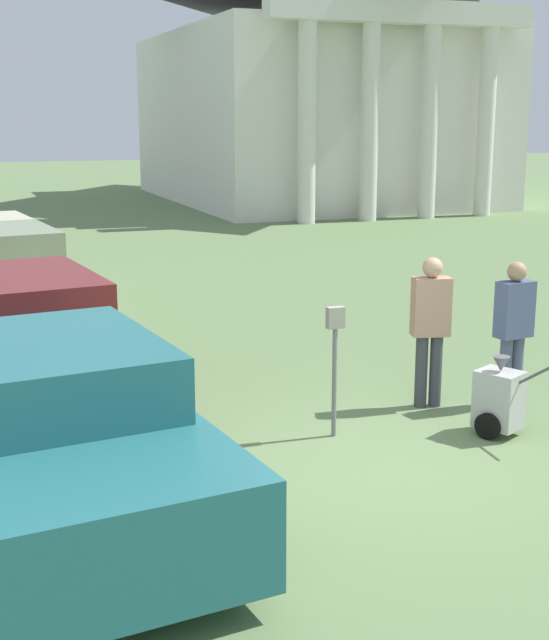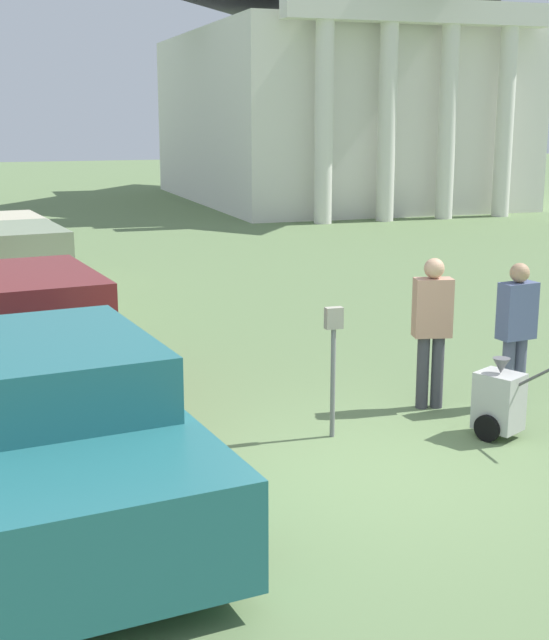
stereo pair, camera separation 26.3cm
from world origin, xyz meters
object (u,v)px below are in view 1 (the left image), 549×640
Objects in this scene: parked_car_maroon at (17,342)px; parking_meter at (335,347)px; parked_car_teal at (48,429)px; equipment_cart at (499,399)px; person_supervisor at (514,325)px; person_worker at (430,323)px; church at (313,47)px.

parking_meter is (2.95, -2.36, 0.25)m from parked_car_maroon.
parked_car_teal is 4.60m from equipment_cart.
person_supervisor is 1.17m from equipment_cart.
person_worker reaches higher than parking_meter.
person_supervisor is 1.68× the size of equipment_cart.
parked_car_maroon is 5.44m from equipment_cart.
person_worker reaches higher than equipment_cart.
church reaches higher than person_worker.
person_supervisor is at bearing 5.42° from parking_meter.
equipment_cart is at bearing -4.13° from parked_car_teal.
person_worker is 0.95m from person_supervisor.
parked_car_maroon is 3.28× the size of person_supervisor.
church is (8.40, 25.10, 5.40)m from equipment_cart.
parking_meter is 0.80× the size of person_worker.
parked_car_maroon is 3.17× the size of person_worker.
parked_car_maroon reaches higher than parking_meter.
equipment_cart is (1.63, -0.55, -0.57)m from parking_meter.
parked_car_maroon is at bearing 141.37° from parking_meter.
parking_meter is at bearing -1.56° from person_supervisor.
person_worker is at bearing -29.71° from parked_car_maroon.
parking_meter is 1.50m from person_worker.
equipment_cart is at bearing -18.79° from parking_meter.
parking_meter is at bearing 134.47° from equipment_cart.
parked_car_teal is 0.22× the size of church.
parking_meter is at bearing 33.34° from person_worker.
parked_car_maroon is at bearing -9.80° from person_worker.
equipment_cart is (4.58, 0.21, -0.32)m from parked_car_teal.
person_worker is at bearing -109.74° from church.
church is at bearing -96.65° from person_worker.
parked_car_maroon is at bearing 120.80° from equipment_cart.
parked_car_maroon is 4.74m from person_worker.
equipment_cart is (0.22, -1.07, -0.60)m from person_worker.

